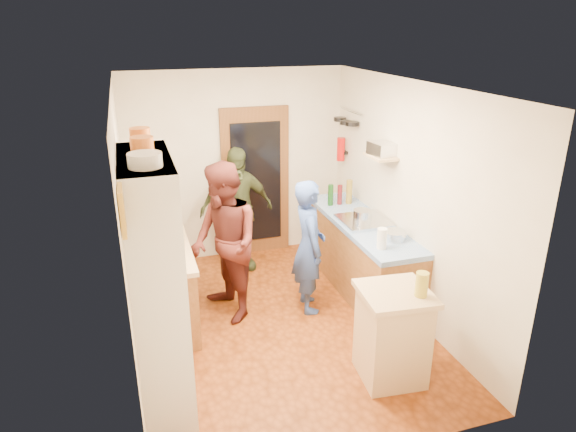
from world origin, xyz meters
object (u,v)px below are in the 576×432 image
hutch_body (157,286)px  right_counter_base (360,257)px  person_hob (312,247)px  person_back (238,210)px  island_base (392,337)px  person_left (226,241)px

hutch_body → right_counter_base: (2.50, 1.30, -0.68)m
person_hob → person_back: 1.41m
island_base → person_back: size_ratio=0.51×
hutch_body → island_base: hutch_body is taller
island_base → person_hob: size_ratio=0.55×
hutch_body → person_back: (1.18, 2.30, -0.26)m
person_back → person_hob: bearing=-72.2°
person_hob → person_left: 0.97m
hutch_body → island_base: bearing=-10.7°
hutch_body → person_back: size_ratio=1.31×
person_left → person_back: bearing=147.6°
person_hob → hutch_body: bearing=125.6°
right_counter_base → island_base: (-0.47, -1.68, 0.01)m
hutch_body → person_hob: hutch_body is taller
person_hob → person_left: bearing=84.0°
right_counter_base → person_hob: size_ratio=1.41×
hutch_body → person_left: (0.81, 1.21, -0.20)m
right_counter_base → person_hob: bearing=-159.1°
person_hob → person_back: (-0.57, 1.29, 0.06)m
person_hob → person_left: size_ratio=0.87×
right_counter_base → person_hob: person_hob is taller
island_base → person_hob: 1.47m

